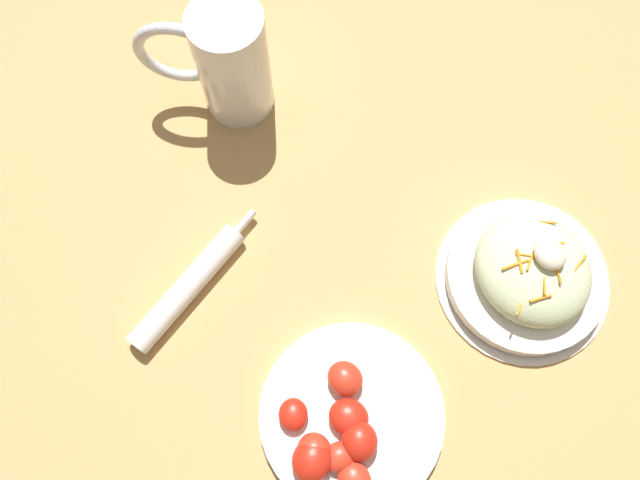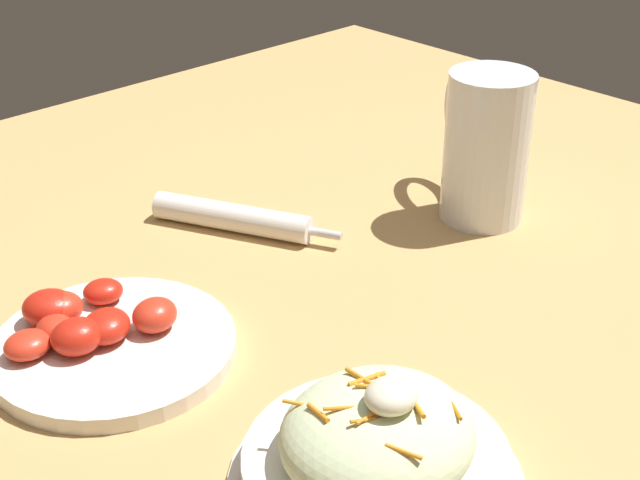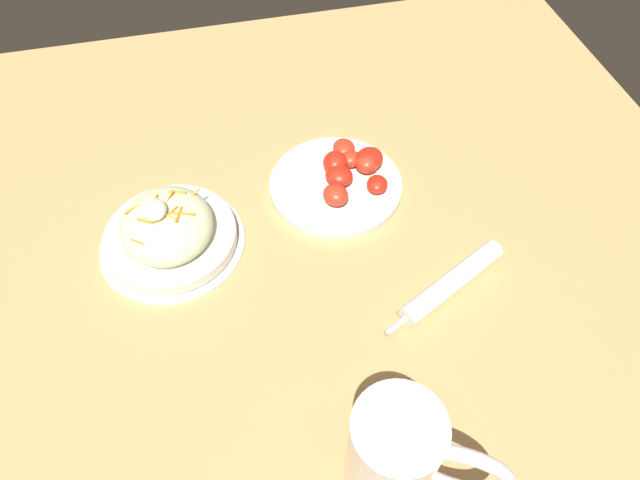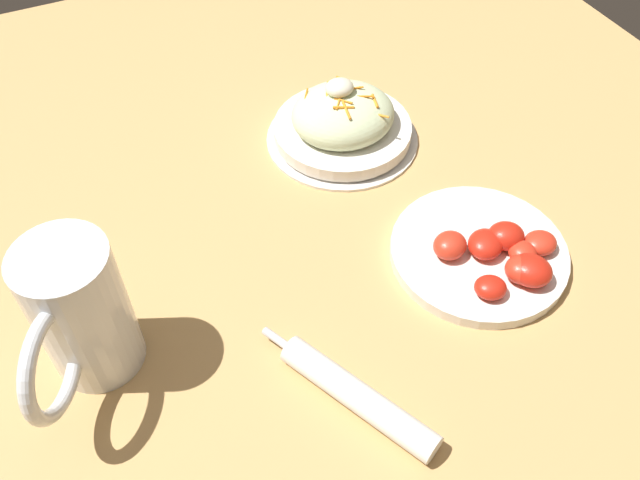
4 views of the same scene
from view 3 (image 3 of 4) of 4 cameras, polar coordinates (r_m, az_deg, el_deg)
ground_plane at (r=0.80m, az=-2.97°, el=-6.46°), size 1.43×1.43×0.00m
salad_plate at (r=0.86m, az=-14.96°, el=0.83°), size 0.22×0.22×0.10m
beer_mug at (r=0.64m, az=7.59°, el=-20.93°), size 0.12×0.16×0.17m
napkin_roll at (r=0.82m, az=13.07°, el=-4.21°), size 0.11×0.21×0.03m
tomato_plate at (r=0.92m, az=2.13°, el=6.08°), size 0.21×0.21×0.05m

